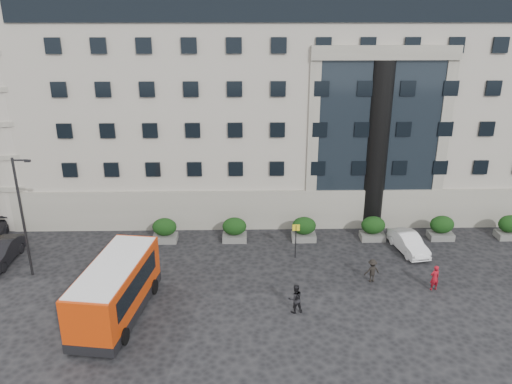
# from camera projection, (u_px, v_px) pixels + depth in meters

# --- Properties ---
(ground) EXTENTS (120.00, 120.00, 0.00)m
(ground) POSITION_uv_depth(u_px,v_px,m) (212.00, 297.00, 30.20)
(ground) COLOR black
(ground) RESTS_ON ground
(civic_building) EXTENTS (44.00, 24.00, 18.00)m
(civic_building) POSITION_uv_depth(u_px,v_px,m) (286.00, 90.00, 47.78)
(civic_building) COLOR #A79F93
(civic_building) RESTS_ON ground
(entrance_column) EXTENTS (1.80, 1.80, 13.00)m
(entrance_column) POSITION_uv_depth(u_px,v_px,m) (376.00, 147.00, 37.82)
(entrance_column) COLOR black
(entrance_column) RESTS_ON ground
(apartment_far) EXTENTS (13.00, 13.00, 22.00)m
(apartment_far) POSITION_uv_depth(u_px,v_px,m) (9.00, 54.00, 61.40)
(apartment_far) COLOR #7C6548
(apartment_far) RESTS_ON ground
(hedge_a) EXTENTS (1.80, 1.26, 1.84)m
(hedge_a) POSITION_uv_depth(u_px,v_px,m) (165.00, 230.00, 37.10)
(hedge_a) COLOR #565654
(hedge_a) RESTS_ON ground
(hedge_b) EXTENTS (1.80, 1.26, 1.84)m
(hedge_b) POSITION_uv_depth(u_px,v_px,m) (234.00, 229.00, 37.21)
(hedge_b) COLOR #565654
(hedge_b) RESTS_ON ground
(hedge_c) EXTENTS (1.80, 1.26, 1.84)m
(hedge_c) POSITION_uv_depth(u_px,v_px,m) (304.00, 229.00, 37.31)
(hedge_c) COLOR #565654
(hedge_c) RESTS_ON ground
(hedge_d) EXTENTS (1.80, 1.26, 1.84)m
(hedge_d) POSITION_uv_depth(u_px,v_px,m) (373.00, 228.00, 37.42)
(hedge_d) COLOR #565654
(hedge_d) RESTS_ON ground
(hedge_e) EXTENTS (1.80, 1.26, 1.84)m
(hedge_e) POSITION_uv_depth(u_px,v_px,m) (442.00, 227.00, 37.52)
(hedge_e) COLOR #565654
(hedge_e) RESTS_ON ground
(hedge_f) EXTENTS (1.80, 1.26, 1.84)m
(hedge_f) POSITION_uv_depth(u_px,v_px,m) (510.00, 227.00, 37.62)
(hedge_f) COLOR #565654
(hedge_f) RESTS_ON ground
(street_lamp) EXTENTS (1.16, 0.18, 8.00)m
(street_lamp) POSITION_uv_depth(u_px,v_px,m) (23.00, 213.00, 31.24)
(street_lamp) COLOR #262628
(street_lamp) RESTS_ON ground
(bus_stop_sign) EXTENTS (0.50, 0.08, 2.52)m
(bus_stop_sign) POSITION_uv_depth(u_px,v_px,m) (296.00, 235.00, 34.39)
(bus_stop_sign) COLOR #262628
(bus_stop_sign) RESTS_ON ground
(minibus) EXTENTS (3.76, 8.03, 3.22)m
(minibus) POSITION_uv_depth(u_px,v_px,m) (115.00, 288.00, 27.89)
(minibus) COLOR #C03409
(minibus) RESTS_ON ground
(red_truck) EXTENTS (3.03, 5.21, 2.64)m
(red_truck) POSITION_uv_depth(u_px,v_px,m) (63.00, 196.00, 42.61)
(red_truck) COLOR maroon
(red_truck) RESTS_ON ground
(parked_car_b) EXTENTS (1.66, 4.73, 1.56)m
(parked_car_b) POSITION_uv_depth(u_px,v_px,m) (0.00, 253.00, 34.00)
(parked_car_b) COLOR black
(parked_car_b) RESTS_ON ground
(parked_car_d) EXTENTS (2.63, 5.39, 1.48)m
(parked_car_d) POSITION_uv_depth(u_px,v_px,m) (16.00, 209.00, 41.32)
(parked_car_d) COLOR black
(parked_car_d) RESTS_ON ground
(white_taxi) EXTENTS (2.15, 4.30, 1.35)m
(white_taxi) POSITION_uv_depth(u_px,v_px,m) (408.00, 243.00, 35.65)
(white_taxi) COLOR silver
(white_taxi) RESTS_ON ground
(pedestrian_a) EXTENTS (0.68, 0.53, 1.66)m
(pedestrian_a) POSITION_uv_depth(u_px,v_px,m) (435.00, 278.00, 30.75)
(pedestrian_a) COLOR maroon
(pedestrian_a) RESTS_ON ground
(pedestrian_b) EXTENTS (1.00, 0.86, 1.77)m
(pedestrian_b) POSITION_uv_depth(u_px,v_px,m) (295.00, 299.00, 28.47)
(pedestrian_b) COLOR black
(pedestrian_b) RESTS_ON ground
(pedestrian_c) EXTENTS (1.11, 0.80, 1.56)m
(pedestrian_c) POSITION_uv_depth(u_px,v_px,m) (372.00, 271.00, 31.69)
(pedestrian_c) COLOR black
(pedestrian_c) RESTS_ON ground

